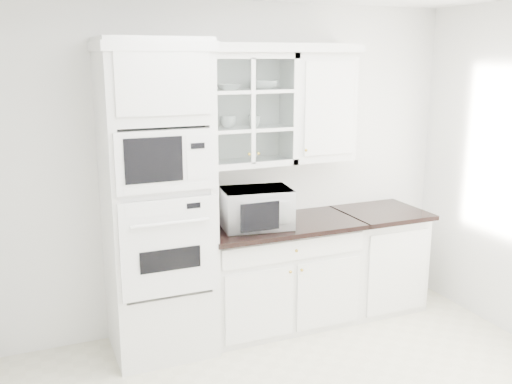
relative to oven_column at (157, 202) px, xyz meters
name	(u,v)px	position (x,y,z in m)	size (l,w,h in m)	color
room_shell	(309,137)	(0.75, -0.99, 0.58)	(4.00, 3.50, 2.70)	white
oven_column	(157,202)	(0.00, 0.00, 0.00)	(0.76, 0.68, 2.40)	white
base_cabinet_run	(279,273)	(1.03, 0.03, -0.74)	(1.32, 0.67, 0.92)	white
extra_base_cabinet	(377,258)	(2.03, 0.03, -0.74)	(0.72, 0.67, 0.92)	white
upper_cabinet_glass	(245,110)	(0.78, 0.17, 0.65)	(0.80, 0.33, 0.90)	white
upper_cabinet_solid	(319,107)	(1.46, 0.17, 0.65)	(0.55, 0.33, 0.90)	white
crown_molding	(233,47)	(0.68, 0.14, 1.14)	(2.14, 0.38, 0.07)	white
countertop_microwave	(256,208)	(0.80, -0.01, -0.12)	(0.55, 0.46, 0.32)	white
bowl_a	(228,87)	(0.64, 0.17, 0.83)	(0.20, 0.20, 0.05)	white
bowl_b	(264,85)	(0.94, 0.16, 0.84)	(0.22, 0.22, 0.07)	white
cup_a	(229,122)	(0.64, 0.19, 0.56)	(0.12, 0.12, 0.10)	white
cup_b	(254,121)	(0.87, 0.18, 0.56)	(0.10, 0.10, 0.09)	white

